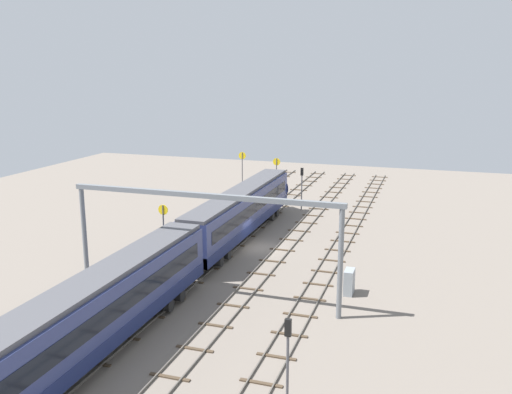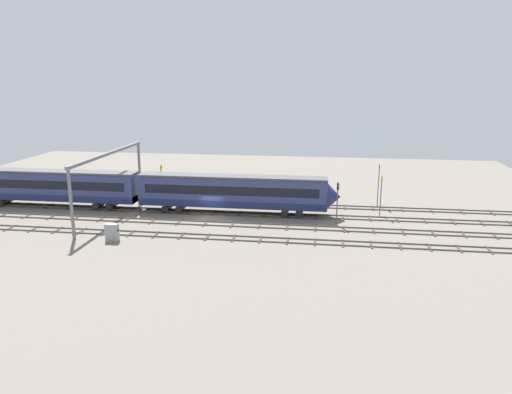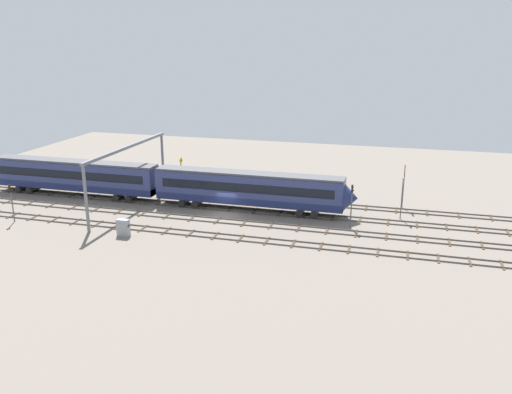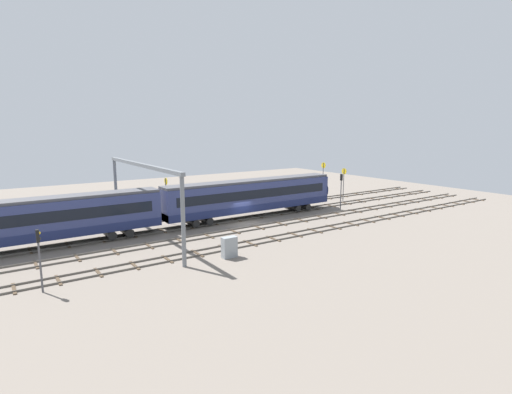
# 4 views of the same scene
# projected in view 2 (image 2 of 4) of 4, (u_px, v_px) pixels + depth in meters

# --- Properties ---
(ground_plane) EXTENTS (98.02, 98.02, 0.00)m
(ground_plane) POSITION_uv_depth(u_px,v_px,m) (210.00, 218.00, 61.14)
(ground_plane) COLOR slate
(track_near_foreground) EXTENTS (82.02, 2.40, 0.16)m
(track_near_foreground) POSITION_uv_depth(u_px,v_px,m) (194.00, 236.00, 54.05)
(track_near_foreground) COLOR #59544C
(track_near_foreground) RESTS_ON ground
(track_second_near) EXTENTS (82.02, 2.40, 0.16)m
(track_second_near) POSITION_uv_depth(u_px,v_px,m) (205.00, 223.00, 58.77)
(track_second_near) COLOR #59544C
(track_second_near) RESTS_ON ground
(track_with_train) EXTENTS (82.02, 2.40, 0.16)m
(track_with_train) POSITION_uv_depth(u_px,v_px,m) (214.00, 212.00, 63.48)
(track_with_train) COLOR #59544C
(track_with_train) RESTS_ON ground
(track_second_far) EXTENTS (82.02, 2.40, 0.16)m
(track_second_far) POSITION_uv_depth(u_px,v_px,m) (222.00, 203.00, 68.20)
(track_second_far) COLOR #59544C
(track_second_far) RESTS_ON ground
(train) EXTENTS (50.40, 3.24, 4.80)m
(train) POSITION_uv_depth(u_px,v_px,m) (143.00, 190.00, 64.14)
(train) COLOR navy
(train) RESTS_ON ground
(overhead_gantry) EXTENTS (0.40, 20.38, 7.99)m
(overhead_gantry) POSITION_uv_depth(u_px,v_px,m) (109.00, 167.00, 61.37)
(overhead_gantry) COLOR slate
(overhead_gantry) RESTS_ON ground
(speed_sign_near_foreground) EXTENTS (0.14, 0.97, 5.22)m
(speed_sign_near_foreground) POSITION_uv_depth(u_px,v_px,m) (381.00, 189.00, 61.48)
(speed_sign_near_foreground) COLOR #4C4C51
(speed_sign_near_foreground) RESTS_ON ground
(speed_sign_mid_trackside) EXTENTS (0.14, 0.98, 5.79)m
(speed_sign_mid_trackside) POSITION_uv_depth(u_px,v_px,m) (379.00, 179.00, 65.98)
(speed_sign_mid_trackside) COLOR #4C4C51
(speed_sign_mid_trackside) RESTS_ON ground
(speed_sign_far_trackside) EXTENTS (0.14, 0.86, 5.60)m
(speed_sign_far_trackside) POSITION_uv_depth(u_px,v_px,m) (161.00, 179.00, 66.72)
(speed_sign_far_trackside) COLOR #4C4C51
(speed_sign_far_trackside) RESTS_ON ground
(signal_light_trackside_departure) EXTENTS (0.31, 0.32, 5.10)m
(signal_light_trackside_departure) POSITION_uv_depth(u_px,v_px,m) (337.00, 198.00, 57.71)
(signal_light_trackside_departure) COLOR #4C4C51
(signal_light_trackside_departure) RESTS_ON ground
(relay_cabinet) EXTENTS (1.38, 0.68, 1.89)m
(relay_cabinet) POSITION_uv_depth(u_px,v_px,m) (112.00, 232.00, 52.52)
(relay_cabinet) COLOR gray
(relay_cabinet) RESTS_ON ground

